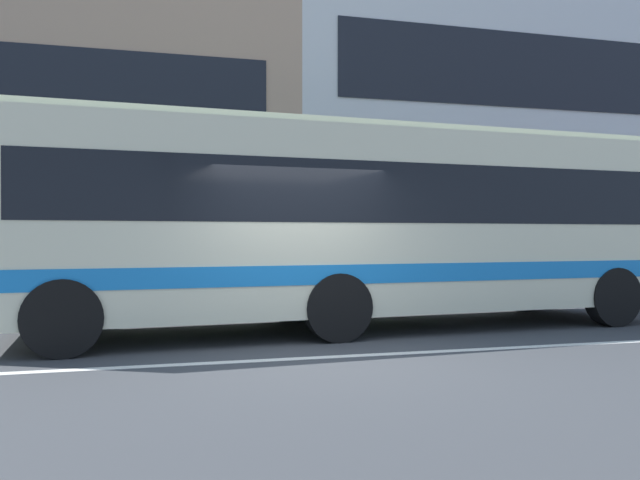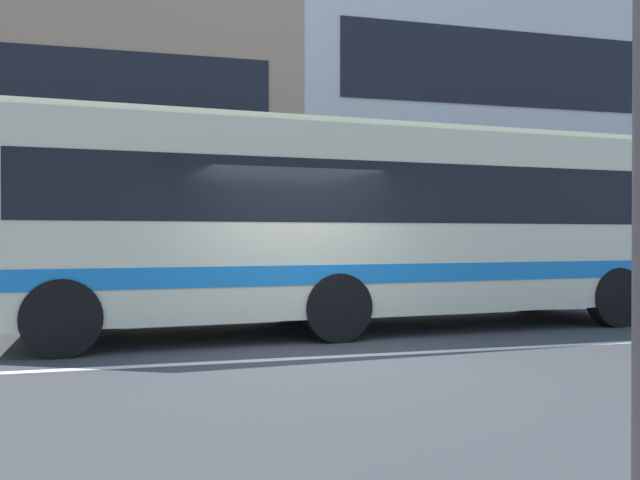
# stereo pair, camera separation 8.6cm
# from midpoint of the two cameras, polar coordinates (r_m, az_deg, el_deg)

# --- Properties ---
(ground_plane) EXTENTS (160.00, 160.00, 0.00)m
(ground_plane) POSITION_cam_midpoint_polar(r_m,az_deg,el_deg) (8.03, 0.09, -10.67)
(ground_plane) COLOR #3A3C3F
(lane_centre_line) EXTENTS (60.00, 0.16, 0.01)m
(lane_centre_line) POSITION_cam_midpoint_polar(r_m,az_deg,el_deg) (8.03, 0.09, -10.64)
(lane_centre_line) COLOR silver
(lane_centre_line) RESTS_ON ground_plane
(hedge_row_far) EXTENTS (13.75, 1.10, 0.86)m
(hedge_row_far) POSITION_cam_midpoint_polar(r_m,az_deg,el_deg) (13.60, -18.62, -4.32)
(hedge_row_far) COLOR #386E35
(hedge_row_far) RESTS_ON ground_plane
(apartment_block_right) EXTENTS (25.34, 10.49, 11.27)m
(apartment_block_right) POSITION_cam_midpoint_polar(r_m,az_deg,el_deg) (27.77, 22.78, 8.82)
(apartment_block_right) COLOR silver
(apartment_block_right) RESTS_ON ground_plane
(transit_bus) EXTENTS (10.86, 3.27, 3.29)m
(transit_bus) POSITION_cam_midpoint_polar(r_m,az_deg,el_deg) (10.39, 3.03, 1.88)
(transit_bus) COLOR beige
(transit_bus) RESTS_ON ground_plane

